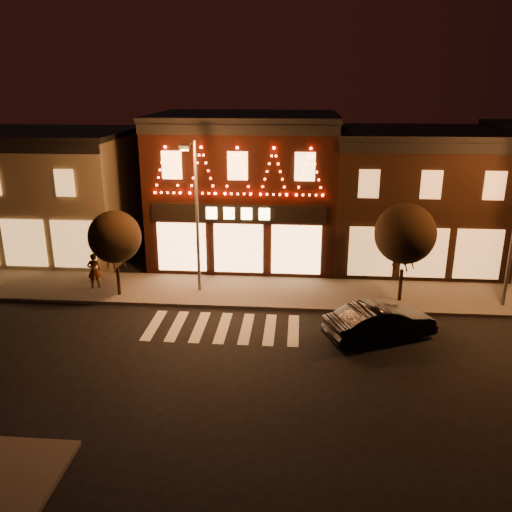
# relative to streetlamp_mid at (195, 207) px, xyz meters

# --- Properties ---
(ground) EXTENTS (120.00, 120.00, 0.00)m
(ground) POSITION_rel_streetlamp_mid_xyz_m (1.74, -7.63, -4.42)
(ground) COLOR black
(ground) RESTS_ON ground
(sidewalk_far) EXTENTS (44.00, 4.00, 0.15)m
(sidewalk_far) POSITION_rel_streetlamp_mid_xyz_m (3.74, 0.37, -4.35)
(sidewalk_far) COLOR #47423D
(sidewalk_far) RESTS_ON ground
(building_left) EXTENTS (12.20, 8.28, 7.30)m
(building_left) POSITION_rel_streetlamp_mid_xyz_m (-11.26, 6.36, -0.76)
(building_left) COLOR #7A7056
(building_left) RESTS_ON ground
(building_pulp) EXTENTS (10.20, 8.34, 8.30)m
(building_pulp) POSITION_rel_streetlamp_mid_xyz_m (1.74, 6.34, -0.26)
(building_pulp) COLOR black
(building_pulp) RESTS_ON ground
(building_right_a) EXTENTS (9.20, 8.28, 7.50)m
(building_right_a) POSITION_rel_streetlamp_mid_xyz_m (11.24, 6.36, -0.66)
(building_right_a) COLOR black
(building_right_a) RESTS_ON ground
(streetlamp_mid) EXTENTS (0.48, 1.67, 7.28)m
(streetlamp_mid) POSITION_rel_streetlamp_mid_xyz_m (0.00, 0.00, 0.00)
(streetlamp_mid) COLOR #59595E
(streetlamp_mid) RESTS_ON sidewalk_far
(tree_left) EXTENTS (2.48, 2.48, 4.15)m
(tree_left) POSITION_rel_streetlamp_mid_xyz_m (-3.75, -0.67, -1.37)
(tree_left) COLOR black
(tree_left) RESTS_ON sidewalk_far
(tree_right) EXTENTS (2.78, 2.78, 4.65)m
(tree_right) POSITION_rel_streetlamp_mid_xyz_m (9.68, -0.27, -1.02)
(tree_right) COLOR black
(tree_right) RESTS_ON sidewalk_far
(dark_sedan) EXTENTS (4.79, 3.33, 1.50)m
(dark_sedan) POSITION_rel_streetlamp_mid_xyz_m (8.23, -4.13, -3.68)
(dark_sedan) COLOR black
(dark_sedan) RESTS_ON ground
(pedestrian) EXTENTS (0.76, 0.63, 1.79)m
(pedestrian) POSITION_rel_streetlamp_mid_xyz_m (-5.24, 0.11, -3.38)
(pedestrian) COLOR gray
(pedestrian) RESTS_ON sidewalk_far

